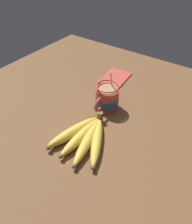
% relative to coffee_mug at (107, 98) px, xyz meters
% --- Properties ---
extents(table, '(1.15, 1.15, 0.03)m').
position_rel_coffee_mug_xyz_m(table, '(0.09, -0.01, -0.06)').
color(table, brown).
rests_on(table, ground).
extents(coffee_mug, '(0.13, 0.09, 0.15)m').
position_rel_coffee_mug_xyz_m(coffee_mug, '(0.00, 0.00, 0.00)').
color(coffee_mug, '#B23D33').
rests_on(coffee_mug, table).
extents(banana_bunch, '(0.22, 0.18, 0.04)m').
position_rel_coffee_mug_xyz_m(banana_bunch, '(0.18, 0.03, -0.03)').
color(banana_bunch, brown).
rests_on(banana_bunch, table).
extents(napkin, '(0.15, 0.11, 0.01)m').
position_rel_coffee_mug_xyz_m(napkin, '(-0.20, -0.08, -0.04)').
color(napkin, '#A33833').
rests_on(napkin, table).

